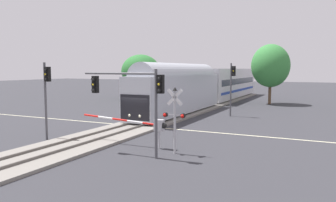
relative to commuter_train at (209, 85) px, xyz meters
name	(u,v)px	position (x,y,z in m)	size (l,w,h in m)	color
ground_plane	(140,126)	(0.00, -18.52, -2.79)	(220.00, 220.00, 0.00)	#333338
road_centre_stripe	(140,126)	(0.00, -18.52, -2.78)	(44.00, 0.20, 0.01)	beige
railway_track	(140,125)	(0.00, -18.52, -2.69)	(4.40, 80.00, 0.32)	gray
commuter_train	(209,85)	(0.00, 0.00, 0.00)	(3.04, 41.77, 5.16)	#B2B7C1
crossing_gate_near	(148,125)	(4.42, -24.97, -1.36)	(6.28, 0.40, 1.83)	#B7B7BC
crossing_signal_mast	(175,113)	(6.53, -25.68, -0.44)	(1.36, 0.44, 3.85)	#B2B2B7
traffic_signal_near_right	(133,91)	(4.62, -27.06, 0.88)	(5.17, 0.38, 4.86)	#4C4C51
traffic_signal_median	(46,88)	(-2.89, -26.03, 0.78)	(0.53, 0.38, 5.32)	#4C4C51
traffic_signal_far_side	(232,81)	(5.56, -9.38, 0.88)	(0.53, 0.38, 5.47)	#4C4C51
elm_centre_background	(271,66)	(7.16, 4.94, 2.53)	(5.24, 5.24, 8.30)	brown
pine_left_background	(141,71)	(-12.82, 3.67, 1.73)	(6.23, 6.23, 7.20)	brown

